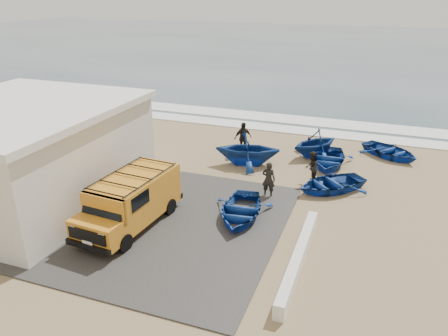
% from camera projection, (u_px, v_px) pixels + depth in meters
% --- Properties ---
extents(ground, '(160.00, 160.00, 0.00)m').
position_uv_depth(ground, '(199.00, 204.00, 19.32)').
color(ground, '#947C56').
extents(slab, '(12.00, 10.00, 0.05)m').
position_uv_depth(slab, '(136.00, 217.00, 18.21)').
color(slab, '#3D3A38').
rests_on(slab, ground).
extents(ocean, '(180.00, 88.00, 0.01)m').
position_uv_depth(ocean, '(340.00, 48.00, 67.87)').
color(ocean, '#385166').
rests_on(ocean, ground).
extents(surf_line, '(180.00, 1.60, 0.06)m').
position_uv_depth(surf_line, '(268.00, 127.00, 29.72)').
color(surf_line, white).
rests_on(surf_line, ground).
extents(surf_wash, '(180.00, 2.20, 0.04)m').
position_uv_depth(surf_wash, '(277.00, 118.00, 31.89)').
color(surf_wash, white).
rests_on(surf_wash, ground).
extents(building, '(8.40, 9.40, 4.30)m').
position_uv_depth(building, '(23.00, 153.00, 19.13)').
color(building, silver).
rests_on(building, ground).
extents(parapet, '(0.35, 6.00, 0.55)m').
position_uv_depth(parapet, '(298.00, 258.00, 15.04)').
color(parapet, silver).
rests_on(parapet, ground).
extents(van, '(2.35, 5.07, 2.11)m').
position_uv_depth(van, '(131.00, 200.00, 17.22)').
color(van, orange).
rests_on(van, ground).
extents(boat_near_left, '(2.91, 3.77, 0.72)m').
position_uv_depth(boat_near_left, '(240.00, 210.00, 18.04)').
color(boat_near_left, navy).
rests_on(boat_near_left, ground).
extents(boat_near_right, '(4.18, 4.14, 0.71)m').
position_uv_depth(boat_near_right, '(331.00, 183.00, 20.51)').
color(boat_near_right, navy).
rests_on(boat_near_right, ground).
extents(boat_mid_left, '(4.03, 3.69, 1.80)m').
position_uv_depth(boat_mid_left, '(248.00, 149.00, 23.29)').
color(boat_mid_left, navy).
rests_on(boat_mid_left, ground).
extents(boat_mid_right, '(2.60, 3.58, 0.73)m').
position_uv_depth(boat_mid_right, '(329.00, 159.00, 23.41)').
color(boat_mid_right, navy).
rests_on(boat_mid_right, ground).
extents(boat_far_left, '(3.91, 3.98, 1.59)m').
position_uv_depth(boat_far_left, '(315.00, 143.00, 24.51)').
color(boat_far_left, navy).
rests_on(boat_far_left, ground).
extents(boat_far_right, '(4.13, 3.93, 0.70)m').
position_uv_depth(boat_far_right, '(390.00, 151.00, 24.54)').
color(boat_far_right, navy).
rests_on(boat_far_right, ground).
extents(fisherman_front, '(0.62, 0.41, 1.68)m').
position_uv_depth(fisherman_front, '(269.00, 179.00, 19.75)').
color(fisherman_front, black).
rests_on(fisherman_front, ground).
extents(fisherman_middle, '(0.61, 0.78, 1.58)m').
position_uv_depth(fisherman_middle, '(311.00, 167.00, 21.18)').
color(fisherman_middle, black).
rests_on(fisherman_middle, ground).
extents(fisherman_back, '(1.07, 1.08, 1.84)m').
position_uv_depth(fisherman_back, '(243.00, 138.00, 24.89)').
color(fisherman_back, black).
rests_on(fisherman_back, ground).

